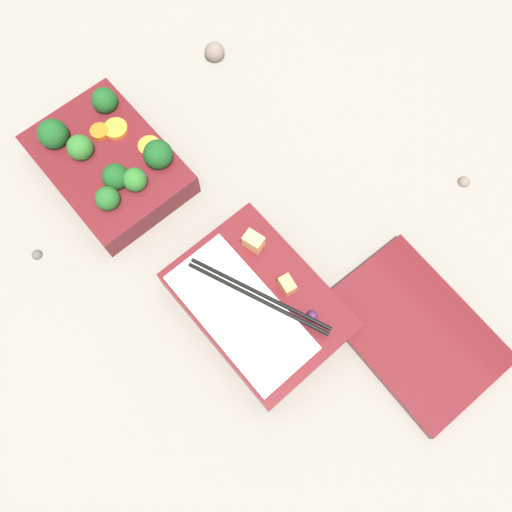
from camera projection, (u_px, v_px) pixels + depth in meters
name	position (u px, v px, depth m)	size (l,w,h in m)	color
ground_plane	(176.00, 244.00, 0.68)	(3.00, 3.00, 0.00)	gray
bento_tray_vegetable	(110.00, 160.00, 0.70)	(0.22, 0.15, 0.07)	maroon
bento_tray_rice	(256.00, 304.00, 0.63)	(0.22, 0.15, 0.06)	maroon
bento_lid	(414.00, 331.00, 0.64)	(0.21, 0.15, 0.01)	maroon
pebble_1	(215.00, 52.00, 0.78)	(0.03, 0.03, 0.03)	#7A6B5B
pebble_2	(465.00, 181.00, 0.71)	(0.02, 0.02, 0.02)	#7A6B5B
pebble_3	(36.00, 254.00, 0.67)	(0.01, 0.01, 0.01)	#595651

